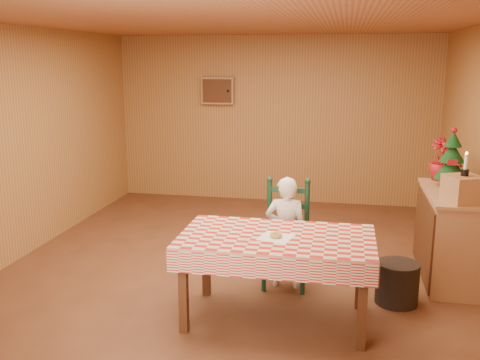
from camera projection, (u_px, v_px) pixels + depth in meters
name	position (u px, v px, depth m)	size (l,w,h in m)	color
ground	(236.00, 269.00, 5.82)	(6.00, 6.00, 0.00)	brown
cabin_walls	(246.00, 97.00, 5.93)	(5.10, 6.05, 2.65)	#AC763E
dining_table	(277.00, 245.00, 4.54)	(1.66, 0.96, 0.77)	#4E2914
ladder_chair	(286.00, 236.00, 5.34)	(0.44, 0.40, 1.08)	#10321D
seated_child	(286.00, 232.00, 5.27)	(0.41, 0.27, 1.12)	white
napkin	(276.00, 237.00, 4.48)	(0.26, 0.26, 0.00)	white
donut	(276.00, 235.00, 4.47)	(0.11, 0.11, 0.04)	#BC9043
shelf_unit	(449.00, 236.00, 5.47)	(0.54, 1.24, 0.93)	#B57E51
crate	(463.00, 189.00, 4.95)	(0.30, 0.30, 0.25)	#B57E51
christmas_tree	(452.00, 160.00, 5.54)	(0.34, 0.34, 0.62)	#4E2914
flower_arrangement	(441.00, 159.00, 5.85)	(0.26, 0.26, 0.46)	#A50F18
candle_set	(465.00, 169.00, 4.91)	(0.07, 0.07, 0.22)	black
storage_bin	(397.00, 283.00, 4.97)	(0.39, 0.39, 0.39)	black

